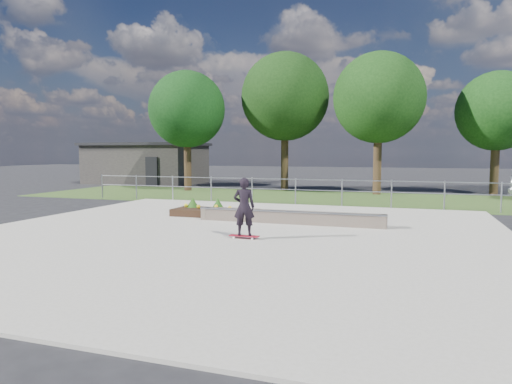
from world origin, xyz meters
TOP-DOWN VIEW (x-y plane):
  - ground at (0.00, 0.00)m, footprint 120.00×120.00m
  - grass_verge at (0.00, 11.00)m, footprint 30.00×8.00m
  - concrete_slab at (0.00, 0.00)m, footprint 15.00×15.00m
  - fence at (0.00, 7.50)m, footprint 20.06×0.06m
  - building at (-14.00, 18.00)m, footprint 8.40×5.40m
  - tree_far_left at (-8.00, 13.00)m, footprint 4.55×4.55m
  - tree_mid_left at (-2.50, 15.00)m, footprint 5.25×5.25m
  - tree_mid_right at (3.00, 14.00)m, footprint 4.90×4.90m
  - tree_far_right at (9.00, 15.50)m, footprint 4.20×4.20m
  - grind_ledge at (1.08, 2.21)m, footprint 6.00×0.44m
  - planter_bed at (-1.83, 3.05)m, footprint 3.00×1.20m
  - skateboarder at (0.59, -0.64)m, footprint 0.80×0.48m

SIDE VIEW (x-z plane):
  - ground at x=0.00m, z-range 0.00..0.00m
  - grass_verge at x=0.00m, z-range 0.00..0.02m
  - concrete_slab at x=0.00m, z-range 0.00..0.06m
  - planter_bed at x=-1.83m, z-range -0.06..0.55m
  - grind_ledge at x=1.08m, z-range 0.05..0.48m
  - fence at x=0.00m, z-range 0.17..1.37m
  - skateboarder at x=0.59m, z-range 0.09..1.70m
  - building at x=-14.00m, z-range 0.01..3.01m
  - tree_far_right at x=9.00m, z-range 1.18..7.78m
  - tree_far_left at x=-8.00m, z-range 1.28..8.43m
  - tree_mid_right at x=3.00m, z-range 1.38..9.08m
  - tree_mid_left at x=-2.50m, z-range 1.48..9.73m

